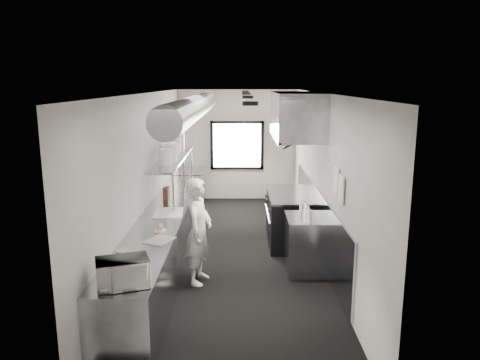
{
  "coord_description": "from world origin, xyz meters",
  "views": [
    {
      "loc": [
        0.11,
        -7.64,
        2.98
      ],
      "look_at": [
        0.09,
        -0.2,
        1.39
      ],
      "focal_mm": 34.41,
      "sensor_mm": 36.0,
      "label": 1
    }
  ],
  "objects_px": {
    "plate_stack_b": "(171,152)",
    "squeeze_bottle_d": "(306,209)",
    "pass_shelf": "(173,159)",
    "plate_stack_c": "(174,146)",
    "deli_tub_a": "(120,262)",
    "squeeze_bottle_e": "(301,206)",
    "plate_stack_d": "(178,142)",
    "small_plate": "(160,230)",
    "squeeze_bottle_a": "(310,216)",
    "squeeze_bottle_b": "(306,215)",
    "microwave": "(123,272)",
    "prep_counter": "(164,240)",
    "far_work_table": "(189,189)",
    "plate_stack_a": "(165,157)",
    "exhaust_hood": "(296,115)",
    "bottle_station": "(307,244)",
    "range": "(290,218)",
    "squeeze_bottle_c": "(307,212)",
    "knife_block": "(166,193)",
    "cutting_board": "(168,213)",
    "line_cook": "(199,231)",
    "deli_tub_b": "(123,254)"
  },
  "relations": [
    {
      "from": "squeeze_bottle_b",
      "to": "squeeze_bottle_c",
      "type": "bearing_deg",
      "value": 76.72
    },
    {
      "from": "pass_shelf",
      "to": "plate_stack_c",
      "type": "height_order",
      "value": "plate_stack_c"
    },
    {
      "from": "plate_stack_c",
      "to": "squeeze_bottle_e",
      "type": "bearing_deg",
      "value": -36.08
    },
    {
      "from": "plate_stack_c",
      "to": "microwave",
      "type": "bearing_deg",
      "value": -88.82
    },
    {
      "from": "microwave",
      "to": "plate_stack_b",
      "type": "relative_size",
      "value": 1.49
    },
    {
      "from": "plate_stack_a",
      "to": "squeeze_bottle_e",
      "type": "height_order",
      "value": "plate_stack_a"
    },
    {
      "from": "plate_stack_c",
      "to": "squeeze_bottle_e",
      "type": "distance_m",
      "value": 2.95
    },
    {
      "from": "bottle_station",
      "to": "plate_stack_b",
      "type": "relative_size",
      "value": 2.73
    },
    {
      "from": "plate_stack_c",
      "to": "squeeze_bottle_e",
      "type": "height_order",
      "value": "plate_stack_c"
    },
    {
      "from": "microwave",
      "to": "squeeze_bottle_d",
      "type": "relative_size",
      "value": 2.55
    },
    {
      "from": "range",
      "to": "small_plate",
      "type": "relative_size",
      "value": 9.35
    },
    {
      "from": "deli_tub_a",
      "to": "squeeze_bottle_c",
      "type": "xyz_separation_m",
      "value": [
        2.43,
        1.91,
        0.05
      ]
    },
    {
      "from": "pass_shelf",
      "to": "plate_stack_d",
      "type": "distance_m",
      "value": 0.85
    },
    {
      "from": "line_cook",
      "to": "plate_stack_b",
      "type": "xyz_separation_m",
      "value": [
        -0.65,
        1.72,
        0.93
      ]
    },
    {
      "from": "exhaust_hood",
      "to": "deli_tub_a",
      "type": "bearing_deg",
      "value": -125.34
    },
    {
      "from": "range",
      "to": "plate_stack_b",
      "type": "bearing_deg",
      "value": -177.82
    },
    {
      "from": "microwave",
      "to": "squeeze_bottle_e",
      "type": "bearing_deg",
      "value": 32.5
    },
    {
      "from": "plate_stack_b",
      "to": "squeeze_bottle_d",
      "type": "height_order",
      "value": "plate_stack_b"
    },
    {
      "from": "microwave",
      "to": "squeeze_bottle_e",
      "type": "xyz_separation_m",
      "value": [
        2.21,
        2.84,
        -0.07
      ]
    },
    {
      "from": "deli_tub_a",
      "to": "knife_block",
      "type": "bearing_deg",
      "value": 89.32
    },
    {
      "from": "prep_counter",
      "to": "range",
      "type": "bearing_deg",
      "value": 28.74
    },
    {
      "from": "pass_shelf",
      "to": "bottle_station",
      "type": "relative_size",
      "value": 3.33
    },
    {
      "from": "squeeze_bottle_d",
      "to": "squeeze_bottle_e",
      "type": "relative_size",
      "value": 1.19
    },
    {
      "from": "deli_tub_a",
      "to": "range",
      "type": "bearing_deg",
      "value": 55.33
    },
    {
      "from": "prep_counter",
      "to": "plate_stack_c",
      "type": "xyz_separation_m",
      "value": [
        -0.06,
        1.83,
        1.29
      ]
    },
    {
      "from": "line_cook",
      "to": "microwave",
      "type": "xyz_separation_m",
      "value": [
        -0.59,
        -2.09,
        0.24
      ]
    },
    {
      "from": "squeeze_bottle_b",
      "to": "squeeze_bottle_a",
      "type": "bearing_deg",
      "value": -72.53
    },
    {
      "from": "small_plate",
      "to": "squeeze_bottle_b",
      "type": "bearing_deg",
      "value": 13.08
    },
    {
      "from": "pass_shelf",
      "to": "deli_tub_a",
      "type": "height_order",
      "value": "pass_shelf"
    },
    {
      "from": "cutting_board",
      "to": "squeeze_bottle_d",
      "type": "bearing_deg",
      "value": -2.39
    },
    {
      "from": "plate_stack_d",
      "to": "squeeze_bottle_e",
      "type": "height_order",
      "value": "plate_stack_d"
    },
    {
      "from": "microwave",
      "to": "squeeze_bottle_a",
      "type": "height_order",
      "value": "microwave"
    },
    {
      "from": "microwave",
      "to": "deli_tub_a",
      "type": "distance_m",
      "value": 0.56
    },
    {
      "from": "small_plate",
      "to": "plate_stack_a",
      "type": "distance_m",
      "value": 1.85
    },
    {
      "from": "squeeze_bottle_d",
      "to": "plate_stack_b",
      "type": "bearing_deg",
      "value": 152.55
    },
    {
      "from": "small_plate",
      "to": "squeeze_bottle_e",
      "type": "bearing_deg",
      "value": 25.86
    },
    {
      "from": "deli_tub_a",
      "to": "cutting_board",
      "type": "distance_m",
      "value": 2.18
    },
    {
      "from": "exhaust_hood",
      "to": "small_plate",
      "type": "relative_size",
      "value": 12.85
    },
    {
      "from": "far_work_table",
      "to": "plate_stack_b",
      "type": "distance_m",
      "value": 2.89
    },
    {
      "from": "prep_counter",
      "to": "far_work_table",
      "type": "relative_size",
      "value": 5.0
    },
    {
      "from": "prep_counter",
      "to": "small_plate",
      "type": "distance_m",
      "value": 1.0
    },
    {
      "from": "squeeze_bottle_e",
      "to": "range",
      "type": "bearing_deg",
      "value": 93.07
    },
    {
      "from": "squeeze_bottle_a",
      "to": "squeeze_bottle_d",
      "type": "bearing_deg",
      "value": 90.32
    },
    {
      "from": "bottle_station",
      "to": "knife_block",
      "type": "xyz_separation_m",
      "value": [
        -2.4,
        1.15,
        0.56
      ]
    },
    {
      "from": "exhaust_hood",
      "to": "bottle_station",
      "type": "bearing_deg",
      "value": -87.82
    },
    {
      "from": "prep_counter",
      "to": "far_work_table",
      "type": "bearing_deg",
      "value": 90.0
    },
    {
      "from": "pass_shelf",
      "to": "squeeze_bottle_b",
      "type": "bearing_deg",
      "value": -39.45
    },
    {
      "from": "cutting_board",
      "to": "squeeze_bottle_e",
      "type": "xyz_separation_m",
      "value": [
        2.16,
        0.14,
        0.07
      ]
    },
    {
      "from": "small_plate",
      "to": "squeeze_bottle_a",
      "type": "distance_m",
      "value": 2.22
    },
    {
      "from": "line_cook",
      "to": "deli_tub_b",
      "type": "distance_m",
      "value": 1.56
    }
  ]
}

